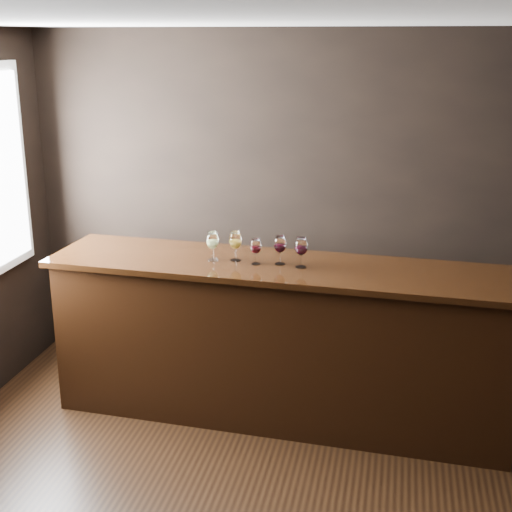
% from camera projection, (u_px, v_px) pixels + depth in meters
% --- Properties ---
extents(room_shell, '(5.02, 4.52, 2.81)m').
position_uv_depth(room_shell, '(242.00, 218.00, 3.75)').
color(room_shell, black).
rests_on(room_shell, ground).
extents(bar_counter, '(3.30, 0.89, 1.14)m').
position_uv_depth(bar_counter, '(280.00, 344.00, 5.21)').
color(bar_counter, black).
rests_on(bar_counter, ground).
extents(bar_top, '(3.41, 0.97, 0.04)m').
position_uv_depth(bar_top, '(281.00, 267.00, 5.04)').
color(bar_top, black).
rests_on(bar_top, bar_counter).
extents(back_bar_shelf, '(2.62, 0.40, 0.94)m').
position_uv_depth(back_bar_shelf, '(233.00, 314.00, 6.04)').
color(back_bar_shelf, black).
rests_on(back_bar_shelf, ground).
extents(glass_white, '(0.09, 0.09, 0.21)m').
position_uv_depth(glass_white, '(212.00, 241.00, 5.08)').
color(glass_white, white).
rests_on(glass_white, bar_top).
extents(glass_amber, '(0.09, 0.09, 0.22)m').
position_uv_depth(glass_amber, '(235.00, 241.00, 5.08)').
color(glass_amber, white).
rests_on(glass_amber, bar_top).
extents(glass_red_a, '(0.08, 0.08, 0.19)m').
position_uv_depth(glass_red_a, '(256.00, 247.00, 5.00)').
color(glass_red_a, white).
rests_on(glass_red_a, bar_top).
extents(glass_red_b, '(0.09, 0.09, 0.21)m').
position_uv_depth(glass_red_b, '(280.00, 245.00, 5.00)').
color(glass_red_b, white).
rests_on(glass_red_b, bar_top).
extents(glass_red_c, '(0.09, 0.09, 0.22)m').
position_uv_depth(glass_red_c, '(301.00, 247.00, 4.92)').
color(glass_red_c, white).
rests_on(glass_red_c, bar_top).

